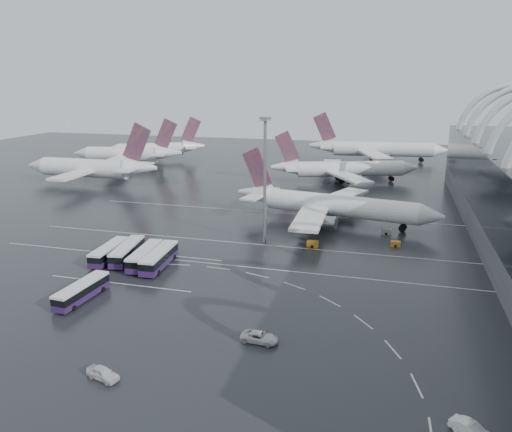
% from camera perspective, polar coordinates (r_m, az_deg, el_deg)
% --- Properties ---
extents(ground, '(420.00, 420.00, 0.00)m').
position_cam_1_polar(ground, '(99.30, 1.52, -5.66)').
color(ground, black).
rests_on(ground, ground).
extents(lane_marking_near, '(120.00, 0.25, 0.01)m').
position_cam_1_polar(lane_marking_near, '(97.49, 1.24, -6.07)').
color(lane_marking_near, beige).
rests_on(lane_marking_near, ground).
extents(lane_marking_mid, '(120.00, 0.25, 0.01)m').
position_cam_1_polar(lane_marking_mid, '(110.29, 3.02, -3.50)').
color(lane_marking_mid, beige).
rests_on(lane_marking_mid, ground).
extents(lane_marking_far, '(120.00, 0.25, 0.01)m').
position_cam_1_polar(lane_marking_far, '(136.61, 5.55, 0.17)').
color(lane_marking_far, beige).
rests_on(lane_marking_far, ground).
extents(bus_bay_line_south, '(28.00, 0.25, 0.01)m').
position_cam_1_polar(bus_bay_line_south, '(94.17, -15.38, -7.44)').
color(bus_bay_line_south, beige).
rests_on(bus_bay_line_south, ground).
extents(bus_bay_line_north, '(28.00, 0.25, 0.01)m').
position_cam_1_polar(bus_bay_line_north, '(107.21, -11.07, -4.34)').
color(bus_bay_line_north, beige).
rests_on(bus_bay_line_north, ground).
extents(airliner_main, '(53.95, 46.68, 18.32)m').
position_cam_1_polar(airliner_main, '(128.53, 8.41, 1.22)').
color(airliner_main, white).
rests_on(airliner_main, ground).
extents(airliner_gate_b, '(51.92, 46.14, 18.53)m').
position_cam_1_polar(airliner_gate_b, '(181.04, 9.86, 5.28)').
color(airliner_gate_b, white).
rests_on(airliner_gate_b, ground).
extents(airliner_gate_c, '(60.91, 55.77, 21.69)m').
position_cam_1_polar(airliner_gate_c, '(230.43, 13.43, 7.41)').
color(airliner_gate_c, white).
rests_on(airliner_gate_c, ground).
extents(jet_remote_west, '(50.06, 40.25, 21.91)m').
position_cam_1_polar(jet_remote_west, '(183.45, -18.13, 5.20)').
color(jet_remote_west, white).
rests_on(jet_remote_west, ground).
extents(jet_remote_mid, '(47.07, 38.01, 20.47)m').
position_cam_1_polar(jet_remote_mid, '(216.49, -14.29, 6.83)').
color(jet_remote_mid, white).
rests_on(jet_remote_mid, ground).
extents(jet_remote_far, '(42.16, 34.48, 19.48)m').
position_cam_1_polar(jet_remote_far, '(232.21, -11.21, 7.50)').
color(jet_remote_far, white).
rests_on(jet_remote_far, ground).
extents(bus_row_near_a, '(3.63, 12.70, 3.09)m').
position_cam_1_polar(bus_row_near_a, '(105.98, -16.43, -3.96)').
color(bus_row_near_a, '#271543').
rests_on(bus_row_near_a, ground).
extents(bus_row_near_b, '(4.87, 13.42, 3.23)m').
position_cam_1_polar(bus_row_near_b, '(105.09, -14.49, -3.93)').
color(bus_row_near_b, '#271543').
rests_on(bus_row_near_b, ground).
extents(bus_row_near_c, '(4.23, 13.30, 3.22)m').
position_cam_1_polar(bus_row_near_c, '(101.68, -12.58, -4.47)').
color(bus_row_near_c, '#271543').
rests_on(bus_row_near_c, ground).
extents(bus_row_near_d, '(4.08, 13.70, 3.32)m').
position_cam_1_polar(bus_row_near_d, '(99.88, -10.99, -4.71)').
color(bus_row_near_d, '#271543').
rests_on(bus_row_near_d, ground).
extents(bus_row_far_b, '(3.35, 12.16, 2.96)m').
position_cam_1_polar(bus_row_far_b, '(88.74, -19.30, -8.08)').
color(bus_row_far_b, '#271543').
rests_on(bus_row_far_b, ground).
extents(van_curve_a, '(5.44, 2.73, 1.48)m').
position_cam_1_polar(van_curve_a, '(71.84, 0.42, -13.68)').
color(van_curve_a, silver).
rests_on(van_curve_a, ground).
extents(van_curve_b, '(4.86, 2.98, 1.55)m').
position_cam_1_polar(van_curve_b, '(66.87, -17.10, -16.79)').
color(van_curve_b, silver).
rests_on(van_curve_b, ground).
extents(van_curve_c, '(4.57, 3.89, 1.48)m').
position_cam_1_polar(van_curve_c, '(60.15, 23.42, -21.51)').
color(van_curve_c, silver).
rests_on(van_curve_c, ground).
extents(floodlight_mast, '(2.14, 2.14, 27.97)m').
position_cam_1_polar(floodlight_mast, '(108.08, 1.03, 5.76)').
color(floodlight_mast, gray).
rests_on(floodlight_mast, ground).
extents(gse_cart_belly_a, '(2.11, 1.25, 1.15)m').
position_cam_1_polar(gse_cart_belly_a, '(114.39, 15.65, -3.07)').
color(gse_cart_belly_a, '#B67318').
rests_on(gse_cart_belly_a, ground).
extents(gse_cart_belly_b, '(2.39, 1.41, 1.30)m').
position_cam_1_polar(gse_cart_belly_b, '(122.64, 14.67, -1.72)').
color(gse_cart_belly_b, slate).
rests_on(gse_cart_belly_b, ground).
extents(gse_cart_belly_c, '(2.47, 1.46, 1.35)m').
position_cam_1_polar(gse_cart_belly_c, '(110.40, 6.50, -3.20)').
color(gse_cart_belly_c, '#B67318').
rests_on(gse_cart_belly_c, ground).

